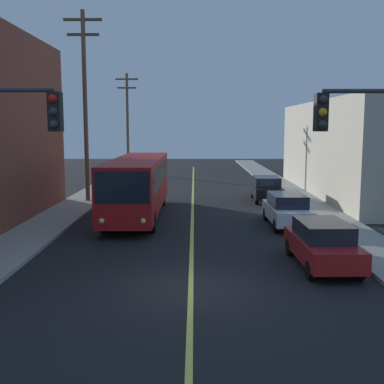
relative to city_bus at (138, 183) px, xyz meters
name	(u,v)px	position (x,y,z in m)	size (l,w,h in m)	color
ground_plane	(191,288)	(3.01, -12.06, -1.82)	(120.00, 120.00, 0.00)	black
sidewalk_left	(52,222)	(-4.24, -2.06, -1.74)	(2.50, 90.00, 0.15)	gray
sidewalk_right	(333,222)	(10.26, -2.06, -1.74)	(2.50, 90.00, 0.15)	gray
lane_stripe_center	(193,207)	(3.01, 2.94, -1.81)	(0.16, 60.00, 0.01)	#D8CC4C
city_bus	(138,183)	(0.00, 0.00, 0.00)	(2.60, 12.17, 3.20)	maroon
parked_car_red	(322,243)	(7.64, -9.72, -0.98)	(1.91, 4.44, 1.62)	maroon
parked_car_white	(287,209)	(7.73, -2.71, -0.98)	(1.88, 4.43, 1.62)	silver
parked_car_black	(267,188)	(7.94, 5.57, -0.98)	(1.94, 4.46, 1.62)	black
utility_pole_mid	(85,99)	(-3.85, 4.72, 4.86)	(2.40, 0.28, 11.99)	brown
utility_pole_far	(127,118)	(-4.02, 25.34, 4.01)	(2.40, 0.28, 10.35)	brown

